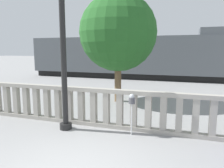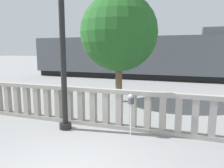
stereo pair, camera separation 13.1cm
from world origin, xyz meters
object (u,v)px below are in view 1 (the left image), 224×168
train_near (127,57)px  tree_left (118,33)px  lamppost (64,57)px  parking_meter (132,102)px

train_near → tree_left: 10.01m
lamppost → tree_left: bearing=84.0°
lamppost → tree_left: (0.48, 4.51, 1.08)m
lamppost → tree_left: size_ratio=0.95×
parking_meter → tree_left: size_ratio=0.24×
parking_meter → tree_left: bearing=112.5°
lamppost → parking_meter: 2.65m
lamppost → train_near: size_ratio=0.28×
lamppost → parking_meter: size_ratio=3.92×
lamppost → parking_meter: lamppost is taller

